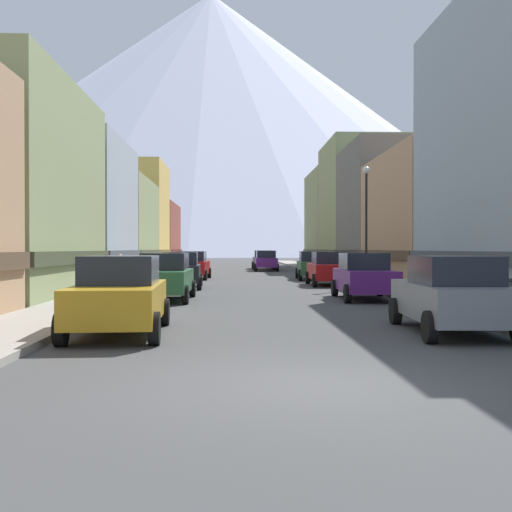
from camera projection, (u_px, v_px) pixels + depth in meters
name	position (u px, v px, depth m)	size (l,w,h in m)	color
ground_plane	(319.00, 385.00, 8.89)	(400.00, 400.00, 0.00)	#404040
sidewalk_left	(161.00, 275.00, 43.64)	(2.50, 100.00, 0.15)	gray
sidewalk_right	(339.00, 275.00, 44.09)	(2.50, 100.00, 0.15)	gray
storefront_left_2	(54.00, 214.00, 36.00)	(8.36, 10.13, 8.19)	#99A5B2
storefront_left_3	(101.00, 229.00, 47.01)	(7.63, 11.41, 7.14)	#8C9966
storefront_left_4	(112.00, 218.00, 57.03)	(9.90, 8.63, 9.73)	#D8B259
storefront_left_5	(146.00, 236.00, 68.07)	(6.89, 12.39, 6.84)	brown
storefront_right_2	(461.00, 220.00, 36.83)	(9.63, 12.42, 7.54)	tan
storefront_right_3	(408.00, 212.00, 48.27)	(9.78, 10.32, 9.90)	#66605B
storefront_right_4	(365.00, 208.00, 58.95)	(7.73, 11.12, 11.92)	#8C9966
storefront_right_5	(354.00, 221.00, 71.00)	(10.19, 12.53, 10.61)	#8C9966
car_left_0	(119.00, 295.00, 14.19)	(2.24, 4.48, 1.78)	#B28419
car_left_1	(165.00, 276.00, 23.51)	(2.11, 4.42, 1.78)	#265933
car_left_2	(181.00, 270.00, 30.72)	(2.20, 4.46, 1.78)	black
car_left_3	(193.00, 265.00, 39.76)	(2.20, 4.46, 1.78)	#9E1111
car_right_0	(452.00, 294.00, 14.36)	(2.23, 4.48, 1.78)	slate
car_right_1	(364.00, 276.00, 23.96)	(2.15, 4.44, 1.78)	#591E72
car_right_2	(329.00, 268.00, 33.00)	(2.10, 4.42, 1.78)	#9E1111
car_right_3	(313.00, 265.00, 39.38)	(2.24, 4.48, 1.78)	#265933
car_driving_0	(266.00, 261.00, 54.67)	(2.06, 4.40, 1.78)	#591E72
car_driving_1	(263.00, 260.00, 60.04)	(2.06, 4.40, 1.78)	black
trash_bin_right	(512.00, 297.00, 16.95)	(0.59, 0.59, 0.98)	#4C5156
potted_plant_0	(456.00, 282.00, 23.04)	(0.66, 0.66, 0.99)	gray
potted_plant_1	(471.00, 286.00, 21.63)	(0.57, 0.57, 0.90)	gray
pedestrian_0	(120.00, 273.00, 27.72)	(0.36, 0.36, 1.57)	maroon
streetlamp_right	(366.00, 207.00, 30.91)	(0.36, 0.36, 5.86)	black
mountain_backdrop	(211.00, 124.00, 267.67)	(277.30, 277.30, 110.83)	silver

